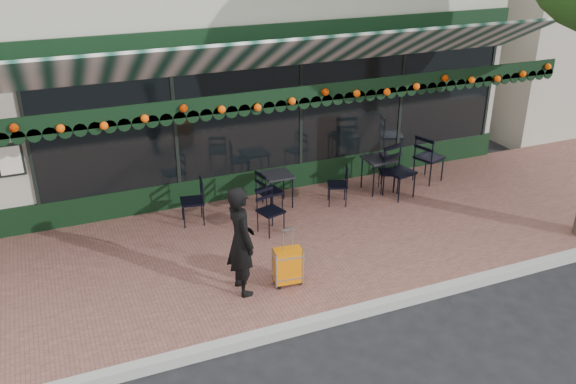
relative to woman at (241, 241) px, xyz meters
name	(u,v)px	position (x,y,z in m)	size (l,w,h in m)	color
ground	(323,321)	(0.83, -0.94, -0.96)	(80.00, 80.00, 0.00)	black
sidewalk	(270,249)	(0.83, 1.06, -0.89)	(18.00, 4.00, 0.15)	brown
curb	(325,320)	(0.83, -1.02, -0.89)	(18.00, 0.16, 0.15)	#9E9E99
restaurant_building	(178,48)	(0.84, 6.90, 1.31)	(12.00, 9.60, 4.50)	#A39C8D
woman	(241,241)	(0.00, 0.00, 0.00)	(0.59, 0.39, 1.62)	black
suitcase	(288,266)	(0.66, -0.11, -0.51)	(0.42, 0.27, 0.91)	orange
cafe_table_a	(379,161)	(3.56, 2.28, -0.20)	(0.55, 0.55, 0.68)	black
cafe_table_b	(277,177)	(1.50, 2.41, -0.24)	(0.51, 0.51, 0.63)	black
chair_a_left	(337,185)	(2.55, 2.05, -0.43)	(0.38, 0.38, 0.76)	black
chair_a_right	(389,172)	(3.74, 2.19, -0.43)	(0.38, 0.38, 0.77)	black
chair_a_front	(400,172)	(3.78, 1.88, -0.31)	(0.50, 0.50, 1.00)	black
chair_a_extra	(429,158)	(4.73, 2.30, -0.32)	(0.49, 0.49, 0.99)	black
chair_b_left	(192,202)	(-0.12, 2.33, -0.40)	(0.41, 0.41, 0.82)	black
chair_b_right	(269,192)	(1.26, 2.19, -0.40)	(0.41, 0.41, 0.81)	black
chair_b_front	(271,212)	(1.01, 1.48, -0.42)	(0.39, 0.39, 0.78)	black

